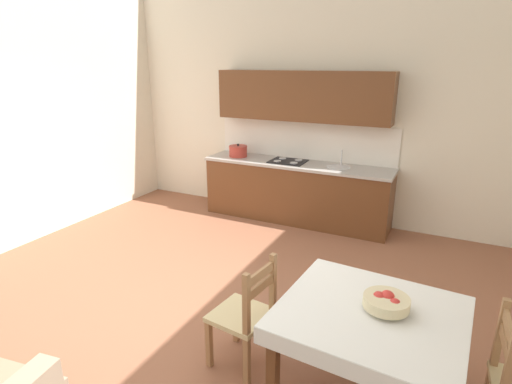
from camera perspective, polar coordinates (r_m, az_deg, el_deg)
The scene contains 6 objects.
ground_plane at distance 4.13m, azimuth -6.84°, elevation -17.19°, with size 6.67×6.56×0.10m, color #935B42.
wall_back at distance 6.15m, azimuth 8.48°, elevation 14.95°, with size 6.67×0.12×4.05m, color silver.
kitchen_cabinetry at distance 6.05m, azimuth 5.83°, elevation 3.81°, with size 2.81×0.63×2.20m.
dining_table at distance 2.94m, azimuth 15.68°, elevation -17.98°, with size 1.24×1.13×0.75m.
dining_chair_tv_side at distance 3.27m, azimuth -1.53°, elevation -17.01°, with size 0.47×0.47×0.93m.
fruit_bowl at distance 2.87m, azimuth 17.89°, elevation -14.52°, with size 0.30×0.30×0.12m.
Camera 1 is at (1.91, -2.80, 2.31)m, focal length 28.39 mm.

